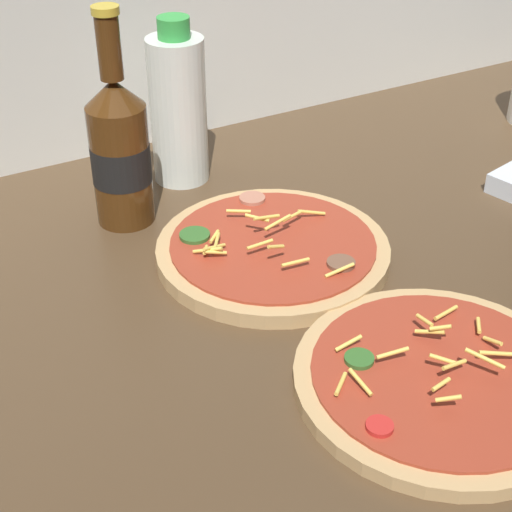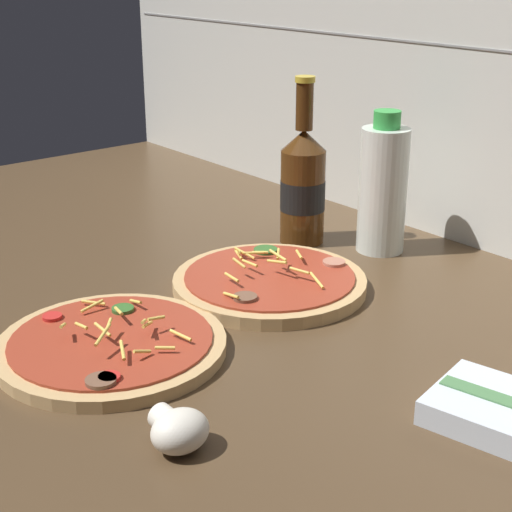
% 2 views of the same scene
% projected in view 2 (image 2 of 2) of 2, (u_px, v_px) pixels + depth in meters
% --- Properties ---
extents(counter_slab, '(1.60, 0.90, 0.03)m').
position_uv_depth(counter_slab, '(186.00, 327.00, 0.91)').
color(counter_slab, '#4C3823').
rests_on(counter_slab, ground).
extents(tile_backsplash, '(1.60, 0.01, 0.60)m').
position_uv_depth(tile_backsplash, '(451.00, 45.00, 1.08)').
color(tile_backsplash, silver).
rests_on(tile_backsplash, ground).
extents(pizza_near, '(0.24, 0.24, 0.04)m').
position_uv_depth(pizza_near, '(112.00, 345.00, 0.83)').
color(pizza_near, tan).
rests_on(pizza_near, counter_slab).
extents(pizza_far, '(0.24, 0.24, 0.05)m').
position_uv_depth(pizza_far, '(270.00, 282.00, 0.98)').
color(pizza_far, tan).
rests_on(pizza_far, counter_slab).
extents(beer_bottle, '(0.06, 0.06, 0.24)m').
position_uv_depth(beer_bottle, '(303.00, 184.00, 1.12)').
color(beer_bottle, '#47280F').
rests_on(beer_bottle, counter_slab).
extents(oil_bottle, '(0.07, 0.07, 0.20)m').
position_uv_depth(oil_bottle, '(383.00, 188.00, 1.08)').
color(oil_bottle, silver).
rests_on(oil_bottle, counter_slab).
extents(mushroom_left, '(0.05, 0.05, 0.04)m').
position_uv_depth(mushroom_left, '(178.00, 430.00, 0.66)').
color(mushroom_left, white).
rests_on(mushroom_left, counter_slab).
extents(dish_towel, '(0.15, 0.12, 0.03)m').
position_uv_depth(dish_towel, '(506.00, 414.00, 0.70)').
color(dish_towel, silver).
rests_on(dish_towel, counter_slab).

